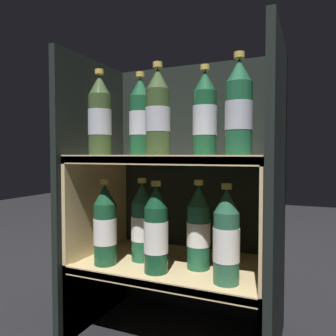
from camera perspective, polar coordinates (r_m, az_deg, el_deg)
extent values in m
cube|color=black|center=(1.13, 4.57, -3.69)|extent=(0.59, 0.02, 0.84)
cube|color=black|center=(1.11, -12.72, -3.88)|extent=(0.02, 0.37, 0.84)
cube|color=black|center=(0.90, 18.40, -5.36)|extent=(0.02, 0.37, 0.84)
cube|color=#DBBC84|center=(1.01, 1.17, -16.46)|extent=(0.55, 0.33, 0.02)
cube|color=#DBBC84|center=(0.88, -2.87, -19.43)|extent=(0.55, 0.02, 0.03)
cube|color=#DBBC84|center=(1.18, -11.90, -19.60)|extent=(0.01, 0.33, 0.21)
cube|color=#DBBC84|center=(1.00, 17.14, -23.89)|extent=(0.01, 0.33, 0.21)
cube|color=#DBBC84|center=(0.96, 1.19, 1.55)|extent=(0.55, 0.33, 0.02)
cube|color=#DBBC84|center=(0.82, -2.91, 1.41)|extent=(0.55, 0.02, 0.03)
cube|color=#DBBC84|center=(1.13, -11.97, -12.18)|extent=(0.01, 0.33, 0.52)
cube|color=#DBBC84|center=(0.94, 17.26, -15.25)|extent=(0.01, 0.33, 0.52)
cylinder|color=#384C28|center=(0.97, -11.79, 7.26)|extent=(0.06, 0.06, 0.18)
cylinder|color=#ADB2C1|center=(0.97, -11.80, 7.78)|extent=(0.07, 0.07, 0.07)
cone|color=#384C28|center=(0.99, -11.85, 14.04)|extent=(0.06, 0.06, 0.06)
cylinder|color=gold|center=(0.99, -11.87, 16.05)|extent=(0.03, 0.03, 0.01)
cylinder|color=#384C28|center=(0.88, -1.79, 7.84)|extent=(0.06, 0.06, 0.18)
cylinder|color=#ADB2C1|center=(0.88, -1.79, 8.41)|extent=(0.07, 0.07, 0.06)
cone|color=#384C28|center=(0.89, -1.80, 15.30)|extent=(0.06, 0.06, 0.06)
cylinder|color=gold|center=(0.90, -1.80, 17.50)|extent=(0.03, 0.03, 0.01)
cylinder|color=#1E5638|center=(0.81, 12.22, 8.25)|extent=(0.06, 0.06, 0.18)
cylinder|color=#ADB2C1|center=(0.81, 12.22, 8.87)|extent=(0.07, 0.07, 0.07)
cone|color=#1E5638|center=(0.83, 12.29, 16.29)|extent=(0.06, 0.06, 0.06)
cylinder|color=gold|center=(0.84, 12.31, 18.65)|extent=(0.03, 0.03, 0.01)
cylinder|color=#194C2D|center=(0.98, -4.84, 7.23)|extent=(0.06, 0.06, 0.18)
cylinder|color=#ADB2C1|center=(0.98, -4.84, 7.74)|extent=(0.07, 0.07, 0.07)
cone|color=#194C2D|center=(1.00, -4.86, 13.91)|extent=(0.06, 0.06, 0.06)
cylinder|color=gold|center=(1.01, -4.87, 15.89)|extent=(0.03, 0.03, 0.01)
cylinder|color=#194C2D|center=(0.91, 6.43, 7.64)|extent=(0.06, 0.06, 0.18)
cylinder|color=#ADB2C1|center=(0.91, 6.43, 8.19)|extent=(0.07, 0.07, 0.08)
cone|color=#194C2D|center=(0.93, 6.46, 14.86)|extent=(0.06, 0.06, 0.06)
cylinder|color=gold|center=(0.93, 6.47, 16.98)|extent=(0.03, 0.03, 0.01)
cylinder|color=#194C2D|center=(0.98, -10.89, -11.22)|extent=(0.06, 0.06, 0.18)
cylinder|color=white|center=(0.98, -10.90, -10.72)|extent=(0.07, 0.07, 0.08)
cone|color=#194C2D|center=(0.96, -10.95, -4.44)|extent=(0.06, 0.06, 0.06)
cylinder|color=gold|center=(0.96, -10.96, -2.34)|extent=(0.03, 0.03, 0.01)
cylinder|color=#144228|center=(0.90, -2.09, -12.38)|extent=(0.06, 0.06, 0.18)
cylinder|color=white|center=(0.90, -2.10, -11.84)|extent=(0.07, 0.07, 0.09)
cone|color=#144228|center=(0.88, -2.11, -5.02)|extent=(0.06, 0.06, 0.06)
cylinder|color=gold|center=(0.88, -2.11, -2.72)|extent=(0.03, 0.03, 0.01)
cylinder|color=#285B42|center=(0.84, 10.11, -13.52)|extent=(0.06, 0.06, 0.18)
cylinder|color=white|center=(0.84, 10.12, -12.94)|extent=(0.07, 0.07, 0.08)
cone|color=#285B42|center=(0.82, 10.17, -5.63)|extent=(0.06, 0.06, 0.06)
cylinder|color=gold|center=(0.81, 10.19, -3.15)|extent=(0.03, 0.03, 0.01)
cylinder|color=#1E5638|center=(1.00, -4.52, -10.90)|extent=(0.06, 0.06, 0.18)
cylinder|color=white|center=(1.00, -4.53, -10.40)|extent=(0.07, 0.07, 0.07)
cone|color=#1E5638|center=(0.98, -4.55, -4.26)|extent=(0.06, 0.06, 0.06)
cylinder|color=gold|center=(0.98, -4.55, -2.20)|extent=(0.03, 0.03, 0.01)
cylinder|color=#1E5638|center=(0.94, 5.34, -11.87)|extent=(0.06, 0.06, 0.18)
cylinder|color=white|center=(0.93, 5.34, -11.34)|extent=(0.07, 0.07, 0.07)
cone|color=#1E5638|center=(0.92, 5.36, -4.76)|extent=(0.06, 0.06, 0.06)
cylinder|color=gold|center=(0.91, 5.37, -2.55)|extent=(0.03, 0.03, 0.01)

